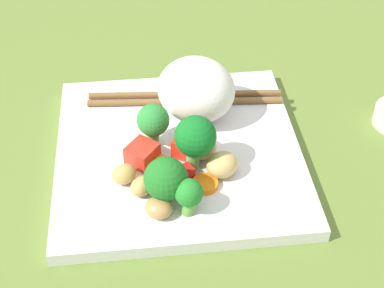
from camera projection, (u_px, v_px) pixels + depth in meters
The scene contains 19 objects.
ground_plane at pixel (179, 163), 68.04cm from camera, with size 110.00×110.00×2.00cm, color olive.
square_plate at pixel (178, 152), 66.81cm from camera, with size 28.33×28.33×1.64cm, color white.
rice_mound at pixel (196, 90), 68.24cm from camera, with size 9.56×8.95×7.64cm, color white.
broccoli_floret_0 at pixel (195, 138), 61.02cm from camera, with size 4.62×4.62×6.85cm.
broccoli_floret_1 at pixel (192, 194), 57.36cm from camera, with size 2.97×2.97×4.34cm.
broccoli_floret_2 at pixel (166, 179), 58.18cm from camera, with size 4.63×4.63×5.46cm.
broccoli_floret_3 at pixel (153, 122), 64.52cm from camera, with size 3.77×3.77×5.59cm.
carrot_slice_0 at pixel (158, 181), 61.78cm from camera, with size 2.16×2.16×0.67cm, color orange.
carrot_slice_1 at pixel (159, 164), 63.64cm from camera, with size 2.35×2.35×0.80cm, color orange.
carrot_slice_2 at pixel (205, 184), 61.41cm from camera, with size 2.85×2.85×0.69cm, color orange.
pepper_chunk_0 at pixel (182, 174), 62.04cm from camera, with size 2.19×1.56×1.44cm, color red.
pepper_chunk_1 at pixel (142, 154), 63.74cm from camera, with size 3.17×2.94×2.30cm, color red.
pepper_chunk_2 at pixel (187, 145), 64.82cm from camera, with size 2.87×3.15×2.34cm, color red.
chicken_piece_0 at pixel (159, 208), 58.06cm from camera, with size 2.90×2.66×1.94cm, color #B7854C.
chicken_piece_1 at pixel (124, 174), 61.48cm from camera, with size 2.80×2.41×2.18cm, color tan.
chicken_piece_2 at pixel (142, 186), 60.30cm from camera, with size 2.81×2.20×1.98cm, color tan.
chicken_piece_3 at pixel (204, 147), 64.26cm from camera, with size 3.43×2.52×2.71cm, color tan.
chicken_piece_4 at pixel (222, 165), 62.17cm from camera, with size 3.80×3.23×2.73cm, color tan.
chopstick_pair at pixel (185, 98), 72.56cm from camera, with size 4.88×24.91×0.83cm.
Camera 1 is at (-48.52, 4.76, 46.55)cm, focal length 52.98 mm.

